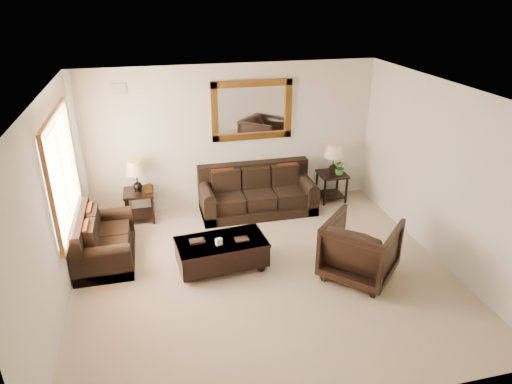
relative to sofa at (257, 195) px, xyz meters
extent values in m
cube|color=tan|center=(-0.40, -2.08, -0.32)|extent=(5.50, 5.00, 0.01)
cube|color=white|center=(-0.40, -2.08, 2.38)|extent=(5.50, 5.00, 0.01)
cube|color=beige|center=(-0.40, 0.42, 1.03)|extent=(5.50, 0.01, 2.70)
cube|color=beige|center=(-0.40, -4.58, 1.03)|extent=(5.50, 0.01, 2.70)
cube|color=beige|center=(-3.15, -2.08, 1.03)|extent=(0.01, 5.00, 2.70)
cube|color=beige|center=(2.35, -2.08, 1.03)|extent=(0.01, 5.00, 2.70)
cube|color=white|center=(-3.13, -1.18, 1.23)|extent=(0.01, 1.80, 1.50)
cube|color=brown|center=(-3.10, -1.18, 2.02)|extent=(0.06, 1.96, 0.08)
cube|color=brown|center=(-3.10, -1.18, 0.44)|extent=(0.06, 1.96, 0.08)
cube|color=brown|center=(-3.10, -2.12, 1.23)|extent=(0.06, 0.08, 1.50)
cube|color=brown|center=(-3.10, -0.24, 1.23)|extent=(0.06, 0.08, 1.50)
cube|color=brown|center=(-3.10, -1.18, 1.23)|extent=(0.05, 0.05, 1.50)
cube|color=#4C310F|center=(0.00, 0.39, 1.53)|extent=(1.50, 0.06, 1.10)
cube|color=white|center=(0.00, 0.40, 1.53)|extent=(1.26, 0.01, 0.86)
cube|color=#999999|center=(-2.30, 0.40, 2.03)|extent=(0.25, 0.02, 0.18)
cube|color=black|center=(0.00, -0.06, -0.23)|extent=(2.13, 0.92, 0.17)
cube|color=black|center=(0.00, 0.29, 0.34)|extent=(2.13, 0.21, 0.44)
cube|color=black|center=(-0.57, -0.08, -0.01)|extent=(0.55, 0.76, 0.26)
cube|color=black|center=(0.00, -0.08, -0.01)|extent=(0.55, 0.76, 0.26)
cube|color=black|center=(0.57, -0.08, -0.01)|extent=(0.55, 0.76, 0.26)
cube|color=black|center=(-0.96, -0.06, -0.06)|extent=(0.21, 0.92, 0.51)
cylinder|color=black|center=(-0.96, -0.06, 0.20)|extent=(0.21, 0.90, 0.21)
cube|color=black|center=(0.96, -0.06, -0.06)|extent=(0.21, 0.92, 0.51)
cylinder|color=black|center=(0.96, -0.06, 0.20)|extent=(0.21, 0.90, 0.21)
cube|color=#65240D|center=(-0.62, 0.12, 0.33)|extent=(0.41, 0.18, 0.42)
cube|color=#65240D|center=(0.62, 0.12, 0.33)|extent=(0.41, 0.18, 0.42)
cube|color=black|center=(-2.70, -1.11, -0.24)|extent=(0.85, 1.43, 0.16)
cube|color=black|center=(-3.03, -1.11, 0.29)|extent=(0.20, 1.43, 0.40)
cube|color=black|center=(-2.68, -1.37, -0.03)|extent=(0.70, 0.50, 0.24)
cube|color=black|center=(-2.68, -0.85, -0.03)|extent=(0.70, 0.50, 0.24)
cube|color=black|center=(-2.70, -1.73, -0.08)|extent=(0.85, 0.20, 0.47)
cylinder|color=black|center=(-2.70, -1.73, 0.16)|extent=(0.83, 0.20, 0.20)
cube|color=black|center=(-2.70, -0.49, -0.08)|extent=(0.85, 0.20, 0.47)
cylinder|color=black|center=(-2.70, -0.49, 0.16)|extent=(0.83, 0.20, 0.20)
cube|color=#65240D|center=(-2.86, -1.41, 0.28)|extent=(0.17, 0.38, 0.39)
cube|color=#65240D|center=(-2.86, -0.80, 0.28)|extent=(0.17, 0.38, 0.39)
cube|color=black|center=(-2.16, 0.12, 0.23)|extent=(0.53, 0.53, 0.05)
cube|color=black|center=(-2.16, 0.12, -0.20)|extent=(0.45, 0.45, 0.03)
cylinder|color=black|center=(-2.38, -0.11, -0.05)|extent=(0.05, 0.05, 0.53)
cylinder|color=black|center=(-1.93, -0.11, -0.05)|extent=(0.05, 0.05, 0.53)
cylinder|color=black|center=(-2.38, 0.34, -0.05)|extent=(0.05, 0.05, 0.53)
cylinder|color=black|center=(-1.93, 0.34, -0.05)|extent=(0.05, 0.05, 0.53)
sphere|color=black|center=(-2.16, 0.12, 0.35)|extent=(0.16, 0.16, 0.16)
cylinder|color=black|center=(-2.16, 0.12, 0.53)|extent=(0.02, 0.02, 0.34)
cone|color=tan|center=(-2.16, 0.12, 0.72)|extent=(0.36, 0.36, 0.25)
cube|color=#4C310F|center=(-1.99, 0.02, 0.34)|extent=(0.14, 0.10, 0.16)
cube|color=black|center=(1.55, 0.12, 0.23)|extent=(0.53, 0.53, 0.05)
cube|color=black|center=(1.55, 0.12, -0.20)|extent=(0.45, 0.45, 0.03)
cylinder|color=black|center=(1.33, -0.11, -0.05)|extent=(0.05, 0.05, 0.53)
cylinder|color=black|center=(1.78, -0.11, -0.05)|extent=(0.05, 0.05, 0.53)
cylinder|color=black|center=(1.33, 0.34, -0.05)|extent=(0.05, 0.05, 0.53)
cylinder|color=black|center=(1.78, 0.34, -0.05)|extent=(0.05, 0.05, 0.53)
sphere|color=black|center=(1.55, 0.12, 0.35)|extent=(0.16, 0.16, 0.16)
cylinder|color=black|center=(1.55, 0.12, 0.53)|extent=(0.02, 0.02, 0.34)
cone|color=tan|center=(1.55, 0.12, 0.72)|extent=(0.36, 0.36, 0.25)
sphere|color=black|center=(-1.53, -2.00, -0.27)|extent=(0.12, 0.12, 0.12)
sphere|color=black|center=(-0.42, -2.00, -0.27)|extent=(0.12, 0.12, 0.12)
sphere|color=black|center=(-1.53, -1.49, -0.27)|extent=(0.12, 0.12, 0.12)
sphere|color=black|center=(-0.42, -1.49, -0.27)|extent=(0.12, 0.12, 0.12)
cube|color=black|center=(-0.97, -1.75, -0.05)|extent=(1.37, 0.82, 0.37)
cube|color=black|center=(-0.97, -1.75, 0.12)|extent=(1.40, 0.84, 0.04)
cube|color=black|center=(-1.32, -1.70, 0.15)|extent=(0.24, 0.17, 0.03)
cube|color=black|center=(-0.67, -1.80, 0.15)|extent=(0.21, 0.16, 0.03)
cube|color=white|center=(-1.02, -1.85, 0.19)|extent=(0.11, 0.09, 0.10)
imported|color=black|center=(0.96, -2.44, 0.18)|extent=(1.31, 1.31, 0.99)
imported|color=#235B1F|center=(1.67, 0.02, 0.38)|extent=(0.36, 0.38, 0.24)
camera|label=1|loc=(-1.83, -7.60, 3.62)|focal=32.00mm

